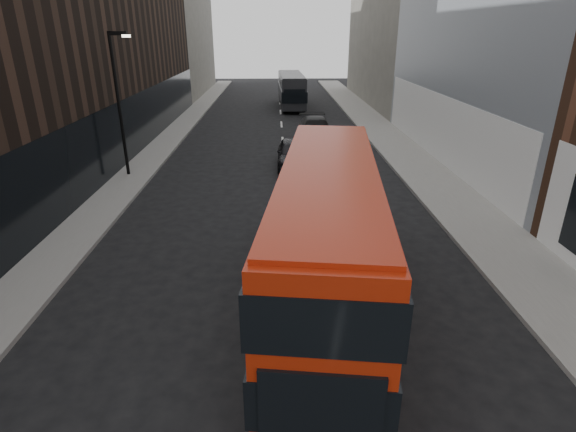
{
  "coord_description": "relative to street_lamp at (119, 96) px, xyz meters",
  "views": [
    {
      "loc": [
        -0.5,
        -5.02,
        7.19
      ],
      "look_at": [
        -0.18,
        6.27,
        2.5
      ],
      "focal_mm": 28.0,
      "sensor_mm": 36.0,
      "label": 1
    }
  ],
  "objects": [
    {
      "name": "car_c",
      "position": [
        10.52,
        7.9,
        -3.39
      ],
      "size": [
        2.36,
        5.52,
        1.59
      ],
      "primitive_type": "imported",
      "rotation": [
        0.0,
        0.0,
        0.03
      ],
      "color": "black",
      "rests_on": "ground"
    },
    {
      "name": "building_left_mid",
      "position": [
        -3.28,
        12.0,
        2.82
      ],
      "size": [
        5.0,
        24.0,
        14.0
      ],
      "primitive_type": "cube",
      "color": "black",
      "rests_on": "ground"
    },
    {
      "name": "sidewalk_left",
      "position": [
        0.22,
        7.0,
        -4.11
      ],
      "size": [
        2.0,
        80.0,
        0.15
      ],
      "primitive_type": "cube",
      "color": "slate",
      "rests_on": "ground"
    },
    {
      "name": "street_lamp",
      "position": [
        0.0,
        0.0,
        0.0
      ],
      "size": [
        1.06,
        0.22,
        7.0
      ],
      "color": "black",
      "rests_on": "sidewalk_left"
    },
    {
      "name": "grey_bus",
      "position": [
        9.34,
        23.03,
        -2.46
      ],
      "size": [
        2.6,
        9.99,
        3.21
      ],
      "rotation": [
        0.0,
        0.0,
        0.03
      ],
      "color": "black",
      "rests_on": "ground"
    },
    {
      "name": "car_b",
      "position": [
        10.81,
        2.36,
        -3.42
      ],
      "size": [
        1.87,
        4.7,
        1.52
      ],
      "primitive_type": "imported",
      "rotation": [
        0.0,
        0.0,
        -0.06
      ],
      "color": "gray",
      "rests_on": "ground"
    },
    {
      "name": "sidewalk_right",
      "position": [
        15.72,
        7.0,
        -4.11
      ],
      "size": [
        3.0,
        80.0,
        0.15
      ],
      "primitive_type": "cube",
      "color": "slate",
      "rests_on": "ground"
    },
    {
      "name": "red_bus",
      "position": [
        9.02,
        -12.63,
        -1.86
      ],
      "size": [
        3.7,
        10.52,
        4.18
      ],
      "rotation": [
        0.0,
        0.0,
        -0.12
      ],
      "color": "#9A1D09",
      "rests_on": "ground"
    },
    {
      "name": "car_a",
      "position": [
        8.72,
        1.71,
        -3.41
      ],
      "size": [
        1.88,
        4.52,
        1.53
      ],
      "primitive_type": "imported",
      "rotation": [
        0.0,
        0.0,
        -0.01
      ],
      "color": "black",
      "rests_on": "ground"
    },
    {
      "name": "building_victorian",
      "position": [
        19.59,
        26.0,
        5.48
      ],
      "size": [
        6.5,
        24.0,
        21.0
      ],
      "color": "#615D55",
      "rests_on": "ground"
    },
    {
      "name": "building_left_far",
      "position": [
        -3.28,
        34.0,
        2.32
      ],
      "size": [
        5.0,
        20.0,
        13.0
      ],
      "primitive_type": "cube",
      "color": "#615D55",
      "rests_on": "ground"
    }
  ]
}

